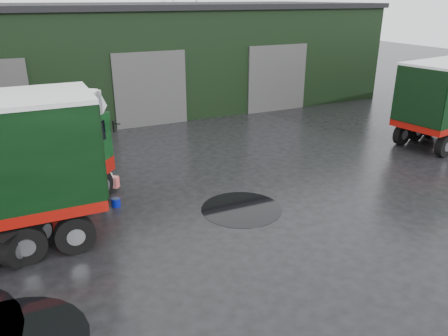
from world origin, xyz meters
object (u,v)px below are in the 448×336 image
Objects in this scene: warehouse at (123,55)px; tree_back_b at (185,31)px; wash_bucket at (116,202)px; hero_tractor at (30,166)px.

warehouse is 4.32× the size of tree_back_b.
warehouse is 107.30× the size of wash_bucket.
wash_bucket is (-4.05, -15.35, -3.02)m from warehouse.
hero_tractor is 0.83× the size of tree_back_b.
wash_bucket is (2.45, 0.15, -1.79)m from hero_tractor.
wash_bucket is at bearing -104.78° from warehouse.
warehouse is at bearing 75.22° from wash_bucket.
wash_bucket is 0.04× the size of tree_back_b.
warehouse is 16.16m from wash_bucket.
tree_back_b is at bearing 64.57° from wash_bucket.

